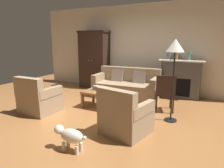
{
  "coord_description": "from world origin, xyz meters",
  "views": [
    {
      "loc": [
        2.41,
        -3.8,
        1.69
      ],
      "look_at": [
        0.05,
        0.77,
        0.55
      ],
      "focal_mm": 32.15,
      "sensor_mm": 36.0,
      "label": 1
    }
  ],
  "objects_px": {
    "coffee_table": "(105,94)",
    "fruit_bowl": "(108,91)",
    "side_chair_wooden": "(165,91)",
    "couch": "(126,87)",
    "mantel_vase_slate": "(169,55)",
    "book_stack": "(98,88)",
    "mantel_vase_jade": "(189,56)",
    "mantel_vase_bronze": "(176,56)",
    "armchair_near_right": "(125,117)",
    "armchair_near_left": "(39,100)",
    "dog": "(70,136)",
    "floor_lamp": "(175,50)",
    "fireplace": "(181,79)",
    "armoire": "(94,60)"
  },
  "relations": [
    {
      "from": "book_stack",
      "to": "dog",
      "type": "bearing_deg",
      "value": -70.26
    },
    {
      "from": "fruit_bowl",
      "to": "book_stack",
      "type": "xyz_separation_m",
      "value": [
        -0.36,
        0.12,
        0.02
      ]
    },
    {
      "from": "couch",
      "to": "mantel_vase_slate",
      "type": "bearing_deg",
      "value": 32.91
    },
    {
      "from": "mantel_vase_slate",
      "to": "mantel_vase_jade",
      "type": "bearing_deg",
      "value": 0.0
    },
    {
      "from": "coffee_table",
      "to": "side_chair_wooden",
      "type": "distance_m",
      "value": 1.45
    },
    {
      "from": "fireplace",
      "to": "floor_lamp",
      "type": "relative_size",
      "value": 0.74
    },
    {
      "from": "armoire",
      "to": "armchair_near_left",
      "type": "bearing_deg",
      "value": -85.81
    },
    {
      "from": "coffee_table",
      "to": "mantel_vase_jade",
      "type": "height_order",
      "value": "mantel_vase_jade"
    },
    {
      "from": "mantel_vase_jade",
      "to": "dog",
      "type": "bearing_deg",
      "value": -107.15
    },
    {
      "from": "book_stack",
      "to": "mantel_vase_jade",
      "type": "bearing_deg",
      "value": 42.79
    },
    {
      "from": "armoire",
      "to": "floor_lamp",
      "type": "relative_size",
      "value": 1.16
    },
    {
      "from": "fruit_bowl",
      "to": "armchair_near_right",
      "type": "height_order",
      "value": "armchair_near_right"
    },
    {
      "from": "couch",
      "to": "mantel_vase_jade",
      "type": "relative_size",
      "value": 8.33
    },
    {
      "from": "mantel_vase_jade",
      "to": "book_stack",
      "type": "bearing_deg",
      "value": -137.21
    },
    {
      "from": "book_stack",
      "to": "side_chair_wooden",
      "type": "bearing_deg",
      "value": 11.14
    },
    {
      "from": "couch",
      "to": "coffee_table",
      "type": "relative_size",
      "value": 1.78
    },
    {
      "from": "fireplace",
      "to": "book_stack",
      "type": "height_order",
      "value": "fireplace"
    },
    {
      "from": "fireplace",
      "to": "armchair_near_right",
      "type": "height_order",
      "value": "fireplace"
    },
    {
      "from": "fireplace",
      "to": "coffee_table",
      "type": "height_order",
      "value": "fireplace"
    },
    {
      "from": "fruit_bowl",
      "to": "side_chair_wooden",
      "type": "bearing_deg",
      "value": 18.9
    },
    {
      "from": "floor_lamp",
      "to": "armoire",
      "type": "bearing_deg",
      "value": 148.53
    },
    {
      "from": "armchair_near_right",
      "to": "dog",
      "type": "distance_m",
      "value": 1.06
    },
    {
      "from": "fireplace",
      "to": "mantel_vase_bronze",
      "type": "relative_size",
      "value": 6.23
    },
    {
      "from": "coffee_table",
      "to": "armchair_near_left",
      "type": "height_order",
      "value": "armchair_near_left"
    },
    {
      "from": "coffee_table",
      "to": "book_stack",
      "type": "relative_size",
      "value": 4.36
    },
    {
      "from": "fruit_bowl",
      "to": "dog",
      "type": "distance_m",
      "value": 2.0
    },
    {
      "from": "fruit_bowl",
      "to": "armchair_near_right",
      "type": "xyz_separation_m",
      "value": [
        0.9,
        -1.03,
        -0.14
      ]
    },
    {
      "from": "coffee_table",
      "to": "armchair_near_left",
      "type": "xyz_separation_m",
      "value": [
        -1.23,
        -1.0,
        -0.05
      ]
    },
    {
      "from": "dog",
      "to": "mantel_vase_jade",
      "type": "bearing_deg",
      "value": 72.85
    },
    {
      "from": "coffee_table",
      "to": "mantel_vase_slate",
      "type": "bearing_deg",
      "value": 58.64
    },
    {
      "from": "coffee_table",
      "to": "couch",
      "type": "bearing_deg",
      "value": 86.31
    },
    {
      "from": "mantel_vase_slate",
      "to": "floor_lamp",
      "type": "distance_m",
      "value": 2.02
    },
    {
      "from": "coffee_table",
      "to": "mantel_vase_slate",
      "type": "relative_size",
      "value": 4.03
    },
    {
      "from": "side_chair_wooden",
      "to": "fruit_bowl",
      "type": "bearing_deg",
      "value": -161.1
    },
    {
      "from": "side_chair_wooden",
      "to": "floor_lamp",
      "type": "height_order",
      "value": "floor_lamp"
    },
    {
      "from": "coffee_table",
      "to": "fruit_bowl",
      "type": "relative_size",
      "value": 3.5
    },
    {
      "from": "mantel_vase_bronze",
      "to": "side_chair_wooden",
      "type": "bearing_deg",
      "value": -87.78
    },
    {
      "from": "armoire",
      "to": "fruit_bowl",
      "type": "distance_m",
      "value": 2.47
    },
    {
      "from": "coffee_table",
      "to": "dog",
      "type": "height_order",
      "value": "coffee_table"
    },
    {
      "from": "fireplace",
      "to": "book_stack",
      "type": "bearing_deg",
      "value": -134.13
    },
    {
      "from": "coffee_table",
      "to": "armchair_near_left",
      "type": "bearing_deg",
      "value": -140.93
    },
    {
      "from": "coffee_table",
      "to": "armchair_near_right",
      "type": "distance_m",
      "value": 1.48
    },
    {
      "from": "fruit_bowl",
      "to": "mantel_vase_slate",
      "type": "relative_size",
      "value": 1.15
    },
    {
      "from": "armchair_near_left",
      "to": "armchair_near_right",
      "type": "distance_m",
      "value": 2.24
    },
    {
      "from": "mantel_vase_jade",
      "to": "armchair_near_left",
      "type": "height_order",
      "value": "mantel_vase_jade"
    },
    {
      "from": "armchair_near_right",
      "to": "armchair_near_left",
      "type": "bearing_deg",
      "value": 177.96
    },
    {
      "from": "couch",
      "to": "mantel_vase_slate",
      "type": "xyz_separation_m",
      "value": [
        1.06,
        0.68,
        0.94
      ]
    },
    {
      "from": "book_stack",
      "to": "mantel_vase_jade",
      "type": "height_order",
      "value": "mantel_vase_jade"
    },
    {
      "from": "armchair_near_left",
      "to": "mantel_vase_jade",
      "type": "bearing_deg",
      "value": 44.34
    },
    {
      "from": "couch",
      "to": "fruit_bowl",
      "type": "relative_size",
      "value": 6.25
    }
  ]
}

